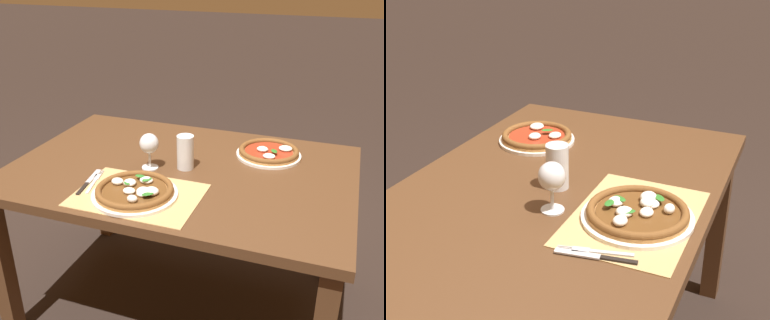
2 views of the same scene
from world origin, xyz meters
TOP-DOWN VIEW (x-y plane):
  - ground_plane at (0.00, 0.00)m, footprint 24.00×24.00m
  - dining_table at (0.00, 0.00)m, footprint 1.43×0.97m
  - paper_placemat at (-0.07, -0.28)m, footprint 0.47×0.34m
  - pizza_near at (-0.07, -0.30)m, footprint 0.32×0.32m
  - pizza_far at (0.33, 0.24)m, footprint 0.29×0.29m
  - wine_glass at (-0.12, -0.05)m, footprint 0.08×0.08m
  - pint_glass at (0.02, 0.00)m, footprint 0.07×0.07m
  - fork at (-0.27, -0.25)m, footprint 0.06×0.20m
  - knife at (-0.29, -0.26)m, footprint 0.05×0.22m

SIDE VIEW (x-z plane):
  - ground_plane at x=0.00m, z-range 0.00..0.00m
  - dining_table at x=0.00m, z-range 0.28..1.02m
  - paper_placemat at x=-0.07m, z-range 0.74..0.74m
  - fork at x=-0.27m, z-range 0.74..0.75m
  - knife at x=-0.29m, z-range 0.74..0.75m
  - pizza_far at x=0.33m, z-range 0.74..0.78m
  - pizza_near at x=-0.07m, z-range 0.74..0.79m
  - pint_glass at x=0.02m, z-range 0.74..0.88m
  - wine_glass at x=-0.12m, z-range 0.77..0.92m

